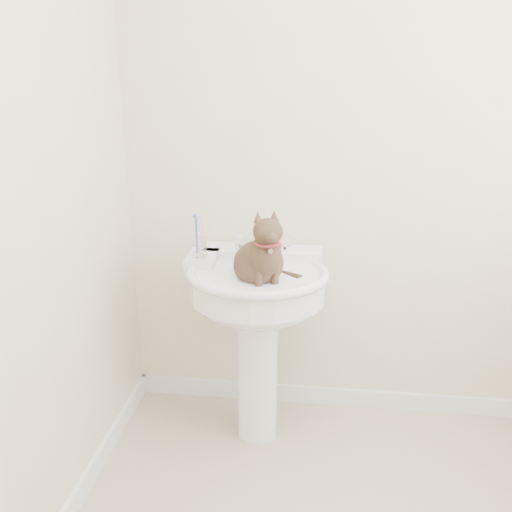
% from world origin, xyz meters
% --- Properties ---
extents(wall_back, '(2.20, 0.00, 2.50)m').
position_xyz_m(wall_back, '(0.00, 1.10, 1.25)').
color(wall_back, beige).
rests_on(wall_back, ground).
extents(baseboard_back, '(2.20, 0.02, 0.09)m').
position_xyz_m(baseboard_back, '(0.00, 1.09, 0.04)').
color(baseboard_back, white).
rests_on(baseboard_back, floor).
extents(pedestal_sink, '(0.62, 0.60, 0.85)m').
position_xyz_m(pedestal_sink, '(-0.46, 0.81, 0.67)').
color(pedestal_sink, white).
rests_on(pedestal_sink, floor).
extents(faucet, '(0.28, 0.12, 0.14)m').
position_xyz_m(faucet, '(-0.45, 0.96, 0.89)').
color(faucet, silver).
rests_on(faucet, pedestal_sink).
extents(soap_bar, '(0.10, 0.08, 0.03)m').
position_xyz_m(soap_bar, '(-0.41, 1.05, 0.86)').
color(soap_bar, '#EA4532').
rests_on(soap_bar, pedestal_sink).
extents(toothbrush_cup, '(0.07, 0.07, 0.19)m').
position_xyz_m(toothbrush_cup, '(-0.71, 0.84, 0.90)').
color(toothbrush_cup, silver).
rests_on(toothbrush_cup, pedestal_sink).
extents(cat, '(0.22, 0.28, 0.41)m').
position_xyz_m(cat, '(-0.43, 0.73, 0.89)').
color(cat, '#4D3529').
rests_on(cat, pedestal_sink).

